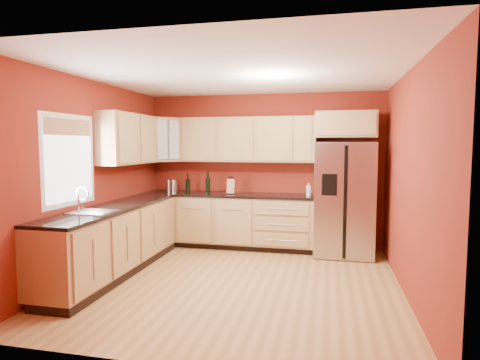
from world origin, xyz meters
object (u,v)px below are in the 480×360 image
object	(u,v)px
canister_left	(170,186)
wine_bottle_a	(208,182)
refrigerator	(344,199)
soap_dispenser	(308,190)
knife_block	(231,187)

from	to	relation	value
canister_left	wine_bottle_a	world-z (taller)	wine_bottle_a
refrigerator	soap_dispenser	world-z (taller)	refrigerator
canister_left	soap_dispenser	size ratio (longest dim) A/B	1.00
soap_dispenser	refrigerator	bearing A→B (deg)	-1.75
knife_block	soap_dispenser	bearing A→B (deg)	-3.02
refrigerator	canister_left	world-z (taller)	refrigerator
wine_bottle_a	knife_block	xyz separation A→B (m)	(0.41, -0.00, -0.06)
wine_bottle_a	knife_block	bearing A→B (deg)	-0.60
refrigerator	knife_block	distance (m)	1.84
knife_block	canister_left	bearing A→B (deg)	174.70
soap_dispenser	knife_block	bearing A→B (deg)	178.64
canister_left	soap_dispenser	xyz separation A→B (m)	(2.41, -0.10, 0.00)
wine_bottle_a	knife_block	distance (m)	0.41
refrigerator	wine_bottle_a	size ratio (longest dim) A/B	4.91
canister_left	wine_bottle_a	xyz separation A→B (m)	(0.73, -0.07, 0.08)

